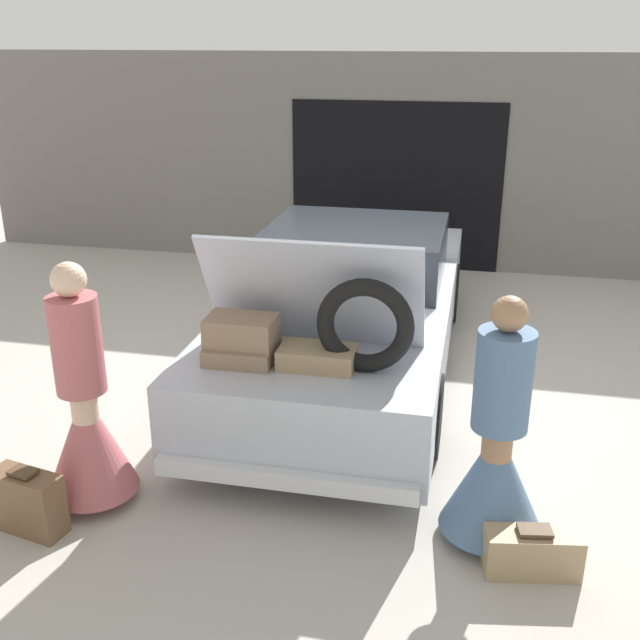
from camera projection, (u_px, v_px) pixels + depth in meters
ground_plane at (349, 367)px, 7.21m from camera, size 40.00×40.00×0.00m
garage_wall_back at (397, 164)px, 9.92m from camera, size 12.00×0.14×2.80m
car at (350, 308)px, 7.00m from camera, size 1.91×4.89×1.72m
person_left at (86, 420)px, 4.96m from camera, size 0.61×0.61×1.70m
person_right at (496, 458)px, 4.58m from camera, size 0.65×0.65×1.62m
suitcase_beside_left_person at (28, 502)px, 4.77m from camera, size 0.51×0.29×0.45m
suitcase_beside_right_person at (532, 552)px, 4.41m from camera, size 0.59×0.30×0.31m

